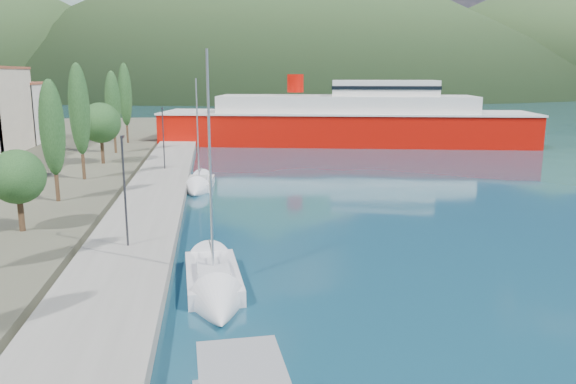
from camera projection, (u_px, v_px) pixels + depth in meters
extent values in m
plane|color=navy|center=(229.00, 117.00, 135.51)|extent=(1400.00, 1400.00, 0.00)
cube|color=gray|center=(151.00, 203.00, 43.10)|extent=(5.00, 88.00, 0.80)
cone|color=slate|center=(279.00, 6.00, 670.45)|extent=(760.00, 760.00, 180.00)
cone|color=#37522B|center=(271.00, 6.00, 400.41)|extent=(480.00, 480.00, 115.00)
cone|color=#37522B|center=(571.00, 26.00, 412.57)|extent=(420.00, 420.00, 90.00)
cube|color=white|center=(10.00, 114.00, 77.97)|extent=(9.00, 10.00, 8.00)
cube|color=#9E5138|center=(7.00, 83.00, 77.11)|extent=(9.20, 10.20, 0.30)
cylinder|color=#47301E|center=(21.00, 215.00, 34.09)|extent=(0.36, 0.36, 2.05)
sphere|color=#264E23|center=(17.00, 177.00, 33.61)|extent=(3.29, 3.29, 3.29)
cylinder|color=#47301E|center=(57.00, 188.00, 42.16)|extent=(0.30, 0.30, 2.00)
ellipsoid|color=#264E23|center=(52.00, 128.00, 41.23)|extent=(1.80, 1.80, 7.09)
cylinder|color=#47301E|center=(84.00, 167.00, 50.91)|extent=(0.30, 0.30, 2.29)
ellipsoid|color=#264E23|center=(79.00, 109.00, 49.84)|extent=(1.80, 1.80, 8.11)
cylinder|color=#47301E|center=(102.00, 151.00, 59.86)|extent=(0.36, 0.36, 2.65)
sphere|color=#264E23|center=(101.00, 123.00, 59.24)|extent=(4.25, 4.25, 4.25)
cylinder|color=#47301E|center=(115.00, 144.00, 67.97)|extent=(0.30, 0.30, 2.16)
ellipsoid|color=#264E23|center=(113.00, 103.00, 66.96)|extent=(1.80, 1.80, 7.65)
cylinder|color=#47301E|center=(127.00, 134.00, 77.90)|extent=(0.30, 0.30, 2.40)
ellipsoid|color=#264E23|center=(125.00, 94.00, 76.78)|extent=(1.80, 1.80, 8.51)
cylinder|color=#2D2D33|center=(125.00, 192.00, 30.44)|extent=(0.12, 0.12, 6.00)
cube|color=#2D2D33|center=(122.00, 137.00, 30.06)|extent=(0.15, 0.50, 0.12)
cylinder|color=#2D2D33|center=(163.00, 139.00, 55.59)|extent=(0.12, 0.12, 6.00)
cube|color=#2D2D33|center=(162.00, 108.00, 55.22)|extent=(0.15, 0.50, 0.12)
cube|color=gray|center=(241.00, 363.00, 14.99)|extent=(2.41, 2.82, 0.10)
cube|color=silver|center=(213.00, 279.00, 27.40)|extent=(2.89, 6.32, 0.99)
cube|color=silver|center=(213.00, 269.00, 26.87)|extent=(1.66, 2.56, 0.38)
cylinder|color=silver|center=(210.00, 165.00, 25.83)|extent=(0.12, 0.12, 10.44)
cone|color=silver|center=(219.00, 312.00, 23.61)|extent=(2.69, 3.03, 2.53)
cube|color=silver|center=(200.00, 184.00, 51.03)|extent=(2.74, 5.45, 0.90)
cube|color=silver|center=(199.00, 179.00, 50.56)|extent=(1.56, 2.22, 0.35)
cylinder|color=silver|center=(198.00, 130.00, 49.66)|extent=(0.12, 0.12, 9.04)
cone|color=silver|center=(196.00, 192.00, 47.74)|extent=(2.51, 2.64, 2.31)
cube|color=#BF0D04|center=(345.00, 130.00, 82.25)|extent=(54.12, 21.89, 5.12)
cube|color=silver|center=(345.00, 113.00, 81.72)|extent=(54.55, 22.29, 0.27)
cube|color=silver|center=(345.00, 105.00, 81.50)|extent=(37.67, 16.61, 2.74)
cube|color=silver|center=(384.00, 88.00, 80.57)|extent=(15.94, 9.77, 2.19)
cylinder|color=#BF0D04|center=(295.00, 83.00, 81.41)|extent=(2.38, 2.38, 2.56)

